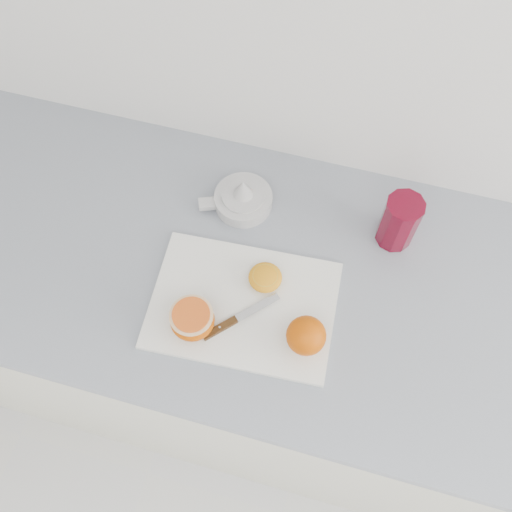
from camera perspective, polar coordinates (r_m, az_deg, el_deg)
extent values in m
cube|color=white|center=(1.58, 3.45, -9.57)|extent=(2.35, 0.60, 0.86)
cube|color=gray|center=(1.16, 4.62, -2.69)|extent=(2.41, 0.64, 0.03)
cube|color=white|center=(1.12, -1.30, -4.92)|extent=(0.37, 0.28, 0.01)
sphere|color=#D76900|center=(1.05, 5.03, -7.94)|extent=(0.07, 0.07, 0.07)
ellipsoid|color=#D76900|center=(1.08, -6.37, -6.38)|extent=(0.08, 0.08, 0.05)
cylinder|color=beige|center=(1.06, -6.51, -5.90)|extent=(0.08, 0.08, 0.00)
cylinder|color=orange|center=(1.06, -6.52, -5.84)|extent=(0.07, 0.07, 0.00)
ellipsoid|color=orange|center=(1.12, 0.93, -2.16)|extent=(0.07, 0.07, 0.03)
cylinder|color=gold|center=(1.11, 0.93, -1.97)|extent=(0.05, 0.05, 0.00)
cube|color=#422610|center=(1.09, -3.64, -7.22)|extent=(0.06, 0.06, 0.01)
cube|color=#B7B7BC|center=(1.10, 0.15, -5.13)|extent=(0.08, 0.08, 0.00)
cylinder|color=#B7B7BC|center=(1.09, -3.64, -7.22)|extent=(0.00, 0.00, 0.01)
cylinder|color=silver|center=(1.22, -1.27, 5.62)|extent=(0.12, 0.12, 0.03)
cylinder|color=silver|center=(1.21, -1.29, 6.10)|extent=(0.09, 0.09, 0.01)
cone|color=silver|center=(1.18, -1.31, 6.81)|extent=(0.04, 0.04, 0.05)
cube|color=silver|center=(1.22, -4.80, 5.24)|extent=(0.05, 0.04, 0.01)
ellipsoid|color=orange|center=(1.20, -0.75, 6.04)|extent=(0.01, 0.01, 0.00)
ellipsoid|color=orange|center=(1.21, -1.90, 6.59)|extent=(0.01, 0.01, 0.00)
ellipsoid|color=orange|center=(1.20, -1.31, 5.74)|extent=(0.01, 0.01, 0.00)
ellipsoid|color=orange|center=(1.21, -0.57, 6.59)|extent=(0.01, 0.01, 0.00)
cylinder|color=maroon|center=(1.17, 14.11, 3.31)|extent=(0.08, 0.08, 0.12)
cylinder|color=#E46000|center=(1.21, 13.63, 2.17)|extent=(0.06, 0.06, 0.02)
cylinder|color=maroon|center=(1.12, 14.80, 4.96)|extent=(0.08, 0.08, 0.00)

